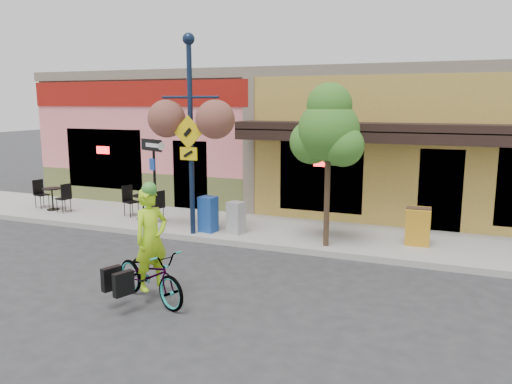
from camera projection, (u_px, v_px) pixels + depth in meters
ground at (233, 253)px, 11.69m from camera, size 90.00×90.00×0.00m
sidewalk at (263, 230)px, 13.50m from camera, size 24.00×3.00×0.15m
curb at (242, 244)px, 12.18m from camera, size 24.00×0.12×0.15m
building at (317, 137)px, 18.14m from camera, size 18.20×8.20×4.50m
bicycle at (150, 275)px, 8.79m from camera, size 1.96×1.27×0.97m
cyclist_rider at (152, 253)px, 8.70m from camera, size 0.64×0.77×1.80m
lamp_post at (191, 136)px, 12.43m from camera, size 1.61×0.67×5.00m
one_way_sign at (155, 185)px, 13.06m from camera, size 0.92×0.56×2.40m
cafe_set_left at (52, 196)px, 15.59m from camera, size 1.64×1.06×0.91m
cafe_set_right at (143, 203)px, 14.37m from camera, size 1.69×1.20×0.92m
newspaper_box_blue at (208, 214)px, 12.99m from camera, size 0.47×0.43×0.93m
newspaper_box_grey at (236, 218)px, 12.80m from camera, size 0.46×0.43×0.83m
street_tree at (328, 165)px, 11.43m from camera, size 1.50×1.50×3.83m
sandwich_board at (418, 228)px, 11.52m from camera, size 0.57×0.43×0.93m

